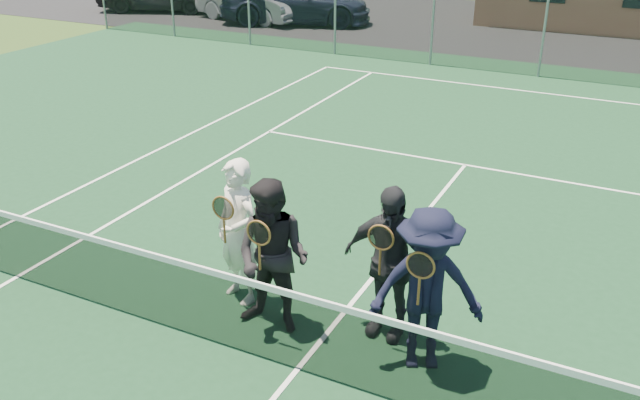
% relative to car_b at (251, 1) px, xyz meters
% --- Properties ---
extents(ground, '(220.00, 220.00, 0.00)m').
position_rel_car_b_xyz_m(ground, '(11.27, 2.72, -0.74)').
color(ground, '#2B4318').
rests_on(ground, ground).
extents(court_surface, '(30.00, 30.00, 0.02)m').
position_rel_car_b_xyz_m(court_surface, '(11.27, -17.28, -0.73)').
color(court_surface, '#14381E').
rests_on(court_surface, ground).
extents(tarmac_carpark, '(40.00, 12.00, 0.01)m').
position_rel_car_b_xyz_m(tarmac_carpark, '(7.27, 2.72, -0.74)').
color(tarmac_carpark, black).
rests_on(tarmac_carpark, ground).
extents(car_b, '(4.72, 2.39, 1.48)m').
position_rel_car_b_xyz_m(car_b, '(0.00, 0.00, 0.00)').
color(car_b, gray).
rests_on(car_b, ground).
extents(car_c, '(5.93, 3.96, 1.60)m').
position_rel_car_b_xyz_m(car_c, '(1.76, 0.23, 0.06)').
color(car_c, '#191E33').
rests_on(car_c, ground).
extents(court_markings, '(11.03, 23.83, 0.01)m').
position_rel_car_b_xyz_m(court_markings, '(11.27, -17.28, -0.72)').
color(court_markings, white).
rests_on(court_markings, court_surface).
extents(tennis_net, '(11.68, 0.08, 1.10)m').
position_rel_car_b_xyz_m(tennis_net, '(11.27, -17.28, -0.20)').
color(tennis_net, slate).
rests_on(tennis_net, ground).
extents(perimeter_fence, '(30.07, 0.07, 3.02)m').
position_rel_car_b_xyz_m(perimeter_fence, '(11.27, -3.78, 0.78)').
color(perimeter_fence, slate).
rests_on(perimeter_fence, ground).
extents(player_a, '(0.77, 0.63, 1.80)m').
position_rel_car_b_xyz_m(player_a, '(10.00, -16.38, 0.18)').
color(player_a, white).
rests_on(player_a, court_surface).
extents(player_b, '(0.89, 0.71, 1.80)m').
position_rel_car_b_xyz_m(player_b, '(10.67, -16.71, 0.18)').
color(player_b, black).
rests_on(player_b, court_surface).
extents(player_c, '(1.08, 0.53, 1.80)m').
position_rel_car_b_xyz_m(player_c, '(11.84, -16.24, 0.18)').
color(player_c, '#222227').
rests_on(player_c, court_surface).
extents(player_d, '(1.34, 1.09, 1.80)m').
position_rel_car_b_xyz_m(player_d, '(12.38, -16.59, 0.18)').
color(player_d, black).
rests_on(player_d, court_surface).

